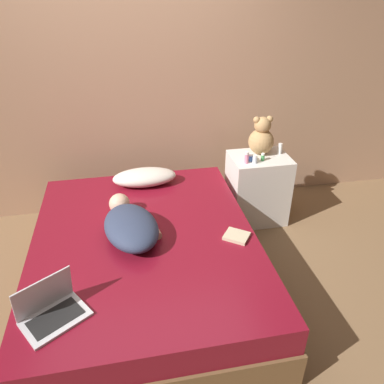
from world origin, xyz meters
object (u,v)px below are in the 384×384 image
at_px(bottle_pink, 247,158).
at_px(bottle_white, 280,149).
at_px(person_lying, 130,224).
at_px(laptop, 51,309).
at_px(pillow, 145,177).
at_px(teddy_bear, 261,138).
at_px(bottle_blue, 250,157).
at_px(book, 237,236).
at_px(bottle_clear, 255,159).
at_px(bottle_green, 263,157).

xyz_separation_m(bottle_pink, bottle_white, (0.37, 0.13, -0.00)).
xyz_separation_m(person_lying, bottle_pink, (1.06, 0.62, 0.14)).
xyz_separation_m(laptop, bottle_pink, (1.52, 1.29, 0.18)).
xyz_separation_m(laptop, bottle_white, (1.88, 1.42, 0.17)).
xyz_separation_m(pillow, teddy_bear, (1.09, 0.07, 0.26)).
xyz_separation_m(bottle_blue, bottle_white, (0.32, 0.09, 0.02)).
distance_m(bottle_blue, book, 0.94).
xyz_separation_m(bottle_clear, bottle_pink, (-0.07, 0.01, 0.02)).
distance_m(teddy_bear, bottle_blue, 0.23).
relative_size(bottle_blue, bottle_green, 0.95).
xyz_separation_m(person_lying, bottle_green, (1.21, 0.65, 0.12)).
distance_m(bottle_green, book, 0.97).
bearing_deg(bottle_white, pillow, -178.91).
height_order(pillow, laptop, laptop).
relative_size(person_lying, bottle_white, 7.40).
height_order(teddy_bear, bottle_pink, teddy_bear).
bearing_deg(bottle_blue, person_lying, -149.08).
bearing_deg(pillow, teddy_bear, 3.70).
height_order(pillow, bottle_clear, bottle_clear).
bearing_deg(bottle_blue, bottle_clear, -64.28).
bearing_deg(bottle_white, book, -126.38).
bearing_deg(book, bottle_clear, 63.42).
xyz_separation_m(teddy_bear, bottle_white, (0.17, -0.05, -0.11)).
bearing_deg(person_lying, bottle_green, 16.02).
relative_size(pillow, person_lying, 0.75).
xyz_separation_m(laptop, bottle_blue, (1.57, 1.33, 0.16)).
distance_m(pillow, teddy_bear, 1.12).
bearing_deg(teddy_bear, bottle_pink, -136.87).
bearing_deg(pillow, bottle_clear, -7.06).
relative_size(laptop, book, 1.84).
distance_m(pillow, person_lying, 0.75).
height_order(person_lying, laptop, laptop).
relative_size(laptop, bottle_pink, 3.71).
bearing_deg(pillow, book, -57.55).
bearing_deg(bottle_white, bottle_blue, -163.60).
relative_size(bottle_clear, bottle_white, 0.73).
bearing_deg(bottle_pink, bottle_blue, 38.81).
height_order(person_lying, teddy_bear, teddy_bear).
bearing_deg(bottle_clear, laptop, -141.23).
relative_size(person_lying, laptop, 1.84).
distance_m(person_lying, bottle_clear, 1.29).
bearing_deg(bottle_blue, teddy_bear, 44.49).
distance_m(bottle_green, bottle_white, 0.23).
height_order(teddy_bear, bottle_blue, teddy_bear).
bearing_deg(bottle_clear, teddy_bear, 58.28).
distance_m(laptop, bottle_blue, 2.06).
relative_size(laptop, bottle_clear, 5.54).
distance_m(pillow, bottle_white, 1.27).
height_order(person_lying, bottle_clear, bottle_clear).
bearing_deg(person_lying, teddy_bear, 20.75).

